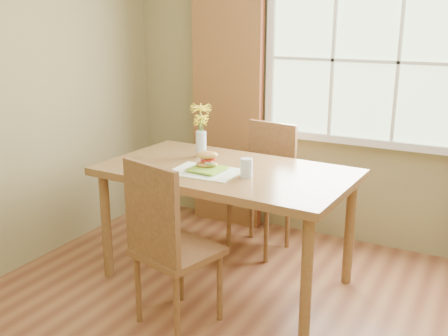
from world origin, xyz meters
TOP-DOWN VIEW (x-y plane):
  - room at (0.00, 0.00)m, footprint 4.24×3.84m
  - window at (0.00, 1.87)m, footprint 1.62×0.06m
  - curtain_left at (-1.15, 1.78)m, footprint 0.65×0.08m
  - dining_table at (-0.64, 0.79)m, footprint 1.74×1.03m
  - chair_near at (-0.66, 0.08)m, footprint 0.54×0.54m
  - chair_far at (-0.63, 1.44)m, footprint 0.47×0.47m
  - placemat at (-0.72, 0.65)m, footprint 0.46×0.35m
  - plate at (-0.72, 0.67)m, footprint 0.23×0.23m
  - croissant_sandwich at (-0.74, 0.71)m, footprint 0.18×0.16m
  - water_glass at (-0.43, 0.68)m, footprint 0.08×0.08m
  - flower_vase at (-0.95, 0.98)m, footprint 0.16×0.16m

SIDE VIEW (x-z plane):
  - chair_far at x=-0.63m, z-range 0.05..1.07m
  - chair_near at x=-0.66m, z-range 0.05..1.10m
  - dining_table at x=-0.64m, z-range 0.33..1.16m
  - placemat at x=-0.72m, z-range 0.83..0.84m
  - plate at x=-0.72m, z-range 0.84..0.85m
  - water_glass at x=-0.43m, z-range 0.83..0.95m
  - croissant_sandwich at x=-0.74m, z-range 0.85..0.96m
  - flower_vase at x=-0.95m, z-range 0.87..1.26m
  - curtain_left at x=-1.15m, z-range 0.00..2.20m
  - room at x=0.00m, z-range -0.02..2.72m
  - window at x=0.00m, z-range 0.84..2.16m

